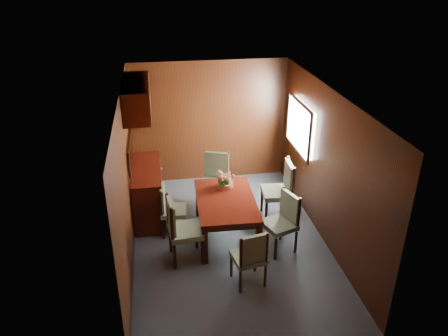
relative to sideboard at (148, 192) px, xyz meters
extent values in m
plane|color=#3C4952|center=(1.25, -1.00, -0.45)|extent=(4.50, 4.50, 0.00)
cube|color=black|center=(-0.25, -1.00, 0.75)|extent=(0.02, 4.50, 2.40)
cube|color=black|center=(2.75, -1.00, 0.75)|extent=(0.02, 4.50, 2.40)
cube|color=black|center=(1.25, 1.25, 0.75)|extent=(3.00, 0.02, 2.40)
cube|color=black|center=(1.25, -3.25, 0.75)|extent=(3.00, 0.02, 2.40)
cube|color=black|center=(1.25, -1.00, 1.95)|extent=(3.00, 4.50, 0.02)
cube|color=white|center=(2.73, 0.10, 1.00)|extent=(0.14, 1.10, 0.80)
cube|color=#B2B2B7|center=(2.66, 0.10, 1.00)|extent=(0.04, 1.20, 0.90)
cube|color=black|center=(-0.22, 0.00, 0.83)|extent=(0.03, 1.36, 0.41)
cube|color=silver|center=(-0.20, 0.00, 0.83)|extent=(0.01, 1.30, 0.35)
cube|color=black|center=(-0.05, 0.00, 1.68)|extent=(0.40, 1.40, 0.50)
cube|color=black|center=(0.00, 0.00, 0.00)|extent=(0.48, 1.40, 0.90)
cube|color=black|center=(0.81, -1.51, -0.14)|extent=(0.08, 0.08, 0.63)
cube|color=black|center=(1.60, -1.54, -0.14)|extent=(0.08, 0.08, 0.63)
cube|color=black|center=(0.85, -0.18, -0.14)|extent=(0.08, 0.08, 0.63)
cube|color=black|center=(1.64, -0.21, -0.14)|extent=(0.08, 0.08, 0.63)
cube|color=black|center=(1.22, -0.86, 0.13)|extent=(0.84, 1.37, 0.09)
cube|color=black|center=(1.22, -0.86, 0.20)|extent=(0.96, 1.48, 0.05)
cylinder|color=black|center=(0.32, -1.16, -0.24)|extent=(0.05, 0.05, 0.41)
cylinder|color=black|center=(0.36, -1.58, -0.24)|extent=(0.05, 0.05, 0.41)
cylinder|color=black|center=(0.72, -1.12, -0.24)|extent=(0.05, 0.05, 0.41)
cylinder|color=black|center=(0.76, -1.54, -0.24)|extent=(0.05, 0.05, 0.41)
cube|color=slate|center=(0.54, -1.35, 0.03)|extent=(0.51, 0.53, 0.09)
cylinder|color=black|center=(0.31, -1.16, 0.30)|extent=(0.05, 0.05, 0.55)
cylinder|color=black|center=(0.35, -1.58, 0.30)|extent=(0.05, 0.05, 0.55)
cube|color=slate|center=(0.35, -1.37, 0.33)|extent=(0.11, 0.45, 0.47)
cylinder|color=black|center=(0.25, -0.43, -0.27)|extent=(0.04, 0.04, 0.35)
cylinder|color=black|center=(0.22, -0.79, -0.27)|extent=(0.04, 0.04, 0.35)
cylinder|color=black|center=(0.59, -0.46, -0.27)|extent=(0.04, 0.04, 0.35)
cylinder|color=black|center=(0.56, -0.82, -0.27)|extent=(0.04, 0.04, 0.35)
cube|color=slate|center=(0.41, -0.63, -0.04)|extent=(0.43, 0.45, 0.07)
cylinder|color=black|center=(0.24, -0.43, 0.19)|extent=(0.04, 0.04, 0.47)
cylinder|color=black|center=(0.21, -0.79, 0.19)|extent=(0.04, 0.04, 0.47)
cube|color=slate|center=(0.24, -0.61, 0.21)|extent=(0.09, 0.38, 0.40)
cylinder|color=black|center=(2.20, -1.48, -0.26)|extent=(0.04, 0.04, 0.39)
cylinder|color=black|center=(2.07, -1.11, -0.26)|extent=(0.04, 0.04, 0.39)
cylinder|color=black|center=(1.85, -1.61, -0.26)|extent=(0.04, 0.04, 0.39)
cylinder|color=black|center=(1.71, -1.24, -0.26)|extent=(0.04, 0.04, 0.39)
cube|color=slate|center=(1.96, -1.36, -0.01)|extent=(0.56, 0.58, 0.08)
cylinder|color=black|center=(2.21, -1.48, 0.25)|extent=(0.04, 0.04, 0.51)
cylinder|color=black|center=(2.08, -1.10, 0.25)|extent=(0.04, 0.04, 0.51)
cube|color=slate|center=(2.13, -1.30, 0.27)|extent=(0.20, 0.41, 0.43)
cylinder|color=black|center=(2.36, -0.68, -0.24)|extent=(0.05, 0.05, 0.42)
cylinder|color=black|center=(2.39, -0.25, -0.24)|extent=(0.05, 0.05, 0.42)
cylinder|color=black|center=(1.94, -0.66, -0.24)|extent=(0.05, 0.05, 0.42)
cylinder|color=black|center=(1.97, -0.22, -0.24)|extent=(0.05, 0.05, 0.42)
cube|color=slate|center=(2.16, -0.45, 0.04)|extent=(0.51, 0.53, 0.09)
cylinder|color=black|center=(2.37, -0.68, 0.32)|extent=(0.05, 0.05, 0.57)
cylinder|color=black|center=(2.40, -0.25, 0.32)|extent=(0.05, 0.05, 0.57)
cube|color=slate|center=(2.36, -0.47, 0.34)|extent=(0.10, 0.46, 0.48)
cylinder|color=black|center=(1.20, -2.22, -0.27)|extent=(0.04, 0.04, 0.36)
cylinder|color=black|center=(1.55, -2.15, -0.27)|extent=(0.04, 0.04, 0.36)
cylinder|color=black|center=(1.13, -1.88, -0.27)|extent=(0.04, 0.04, 0.36)
cylinder|color=black|center=(1.49, -1.81, -0.27)|extent=(0.04, 0.04, 0.36)
cube|color=slate|center=(1.34, -2.01, -0.04)|extent=(0.48, 0.47, 0.07)
cylinder|color=black|center=(1.20, -2.23, 0.20)|extent=(0.04, 0.04, 0.47)
cylinder|color=black|center=(1.56, -2.16, 0.20)|extent=(0.04, 0.04, 0.47)
cube|color=slate|center=(1.37, -2.17, 0.21)|extent=(0.39, 0.12, 0.40)
cylinder|color=black|center=(1.44, 0.19, -0.25)|extent=(0.05, 0.05, 0.41)
cylinder|color=black|center=(1.05, 0.34, -0.25)|extent=(0.05, 0.05, 0.41)
cylinder|color=black|center=(1.30, -0.18, -0.25)|extent=(0.05, 0.05, 0.41)
cylinder|color=black|center=(0.91, -0.03, -0.25)|extent=(0.05, 0.05, 0.41)
cube|color=slate|center=(1.17, 0.08, 0.02)|extent=(0.61, 0.60, 0.08)
cylinder|color=black|center=(1.44, 0.20, 0.29)|extent=(0.05, 0.05, 0.54)
cylinder|color=black|center=(1.06, 0.35, 0.29)|extent=(0.05, 0.05, 0.54)
cube|color=slate|center=(1.24, 0.26, 0.31)|extent=(0.43, 0.22, 0.46)
cylinder|color=#AC5D34|center=(1.28, -0.46, 0.27)|extent=(0.26, 0.26, 0.08)
sphere|color=#1E4D19|center=(1.28, -0.46, 0.33)|extent=(0.20, 0.20, 0.20)
camera|label=1|loc=(0.25, -6.72, 3.65)|focal=35.00mm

